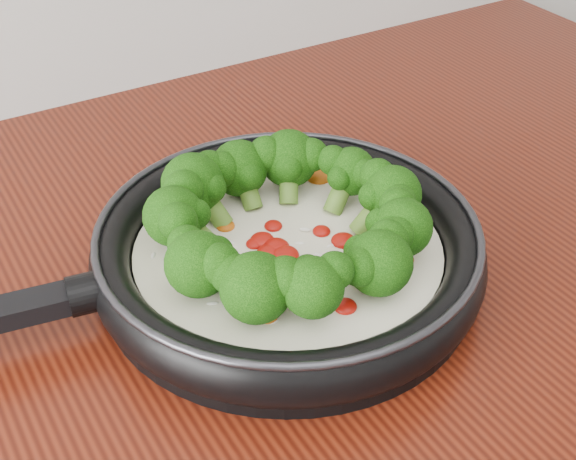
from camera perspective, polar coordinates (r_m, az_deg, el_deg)
skillet at (r=0.64m, az=-0.31°, el=-1.06°), size 0.52×0.37×0.09m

